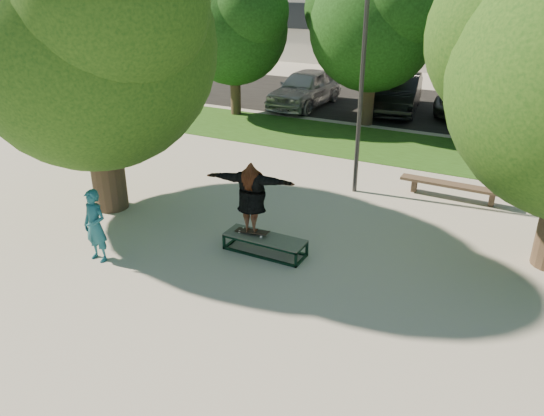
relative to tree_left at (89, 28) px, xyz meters
The scene contains 16 objects.
ground 6.26m from the tree_left, 14.31° to the right, with size 120.00×120.00×0.00m, color #ABA89D.
grass_strip 10.87m from the tree_left, 57.80° to the left, with size 30.00×4.00×0.02m, color #1F4012.
asphalt_strip 16.13m from the tree_left, 73.93° to the left, with size 40.00×8.00×0.01m, color black.
tree_left is the anchor object (origin of this frame).
bg_tree_left 10.26m from the tree_left, 102.86° to the left, with size 5.28×4.51×5.77m.
bg_tree_mid 11.45m from the tree_left, 73.68° to the left, with size 5.76×4.92×6.24m.
bg_tree_right 13.66m from the tree_left, 50.20° to the left, with size 5.04×4.31×5.43m.
lamppost 6.70m from the tree_left, 36.42° to the left, with size 0.25×0.15×6.11m.
grind_box 6.39m from the tree_left, ahead, with size 1.80×0.60×0.38m.
skater_rig 5.48m from the tree_left, ahead, with size 2.00×0.84×1.65m.
bystander 4.65m from the tree_left, 51.92° to the right, with size 0.58×0.38×1.58m, color #1C5D6B.
bench 9.92m from the tree_left, 30.58° to the left, with size 2.79×0.44×0.43m.
car_silver_a 13.12m from the tree_left, 90.87° to the left, with size 1.94×4.82×1.64m, color #ACABB0.
car_dark 14.54m from the tree_left, 74.37° to the left, with size 1.70×4.87×1.60m, color black.
car_grey 16.73m from the tree_left, 65.39° to the left, with size 2.39×5.18×1.44m, color #5B5B60.
car_silver_b 15.13m from the tree_left, 57.78° to the left, with size 1.96×4.81×1.40m, color #AFAFB4.
Camera 1 is at (5.33, -8.23, 5.60)m, focal length 35.00 mm.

